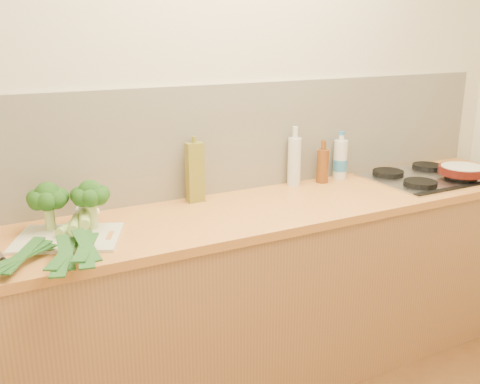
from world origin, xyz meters
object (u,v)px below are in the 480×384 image
at_px(chopping_board, 68,238).
at_px(skillet, 463,170).
at_px(gas_hob, 425,177).
at_px(chefs_knife, 5,262).

relative_size(chopping_board, skillet, 1.09).
xyz_separation_m(gas_hob, skillet, (0.16, -0.12, 0.05)).
bearing_deg(chefs_knife, chopping_board, 20.10).
distance_m(chopping_board, skillet, 2.07).
distance_m(gas_hob, chopping_board, 1.91).
distance_m(chopping_board, chefs_knife, 0.28).
bearing_deg(skillet, gas_hob, 159.97).
xyz_separation_m(gas_hob, chefs_knife, (-2.15, -0.14, -0.01)).
height_order(gas_hob, chopping_board, gas_hob).
xyz_separation_m(chefs_knife, skillet, (2.30, 0.02, 0.05)).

